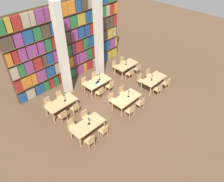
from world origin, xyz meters
TOP-DOWN VIEW (x-y plane):
  - ground_plane at (0.00, 0.00)m, footprint 40.00×40.00m
  - bookshelf_bank at (0.00, 3.75)m, footprint 9.02×0.35m
  - pillar_left at (-1.49, 2.60)m, footprint 0.46×0.46m
  - pillar_center at (1.49, 2.60)m, footprint 0.46×0.46m
  - reading_table_0 at (-3.03, -1.27)m, footprint 1.86×0.92m
  - chair_0 at (-3.52, -2.02)m, footprint 0.42×0.40m
  - chair_1 at (-3.52, -0.52)m, footprint 0.42×0.40m
  - chair_2 at (-2.56, -2.02)m, footprint 0.42×0.40m
  - chair_3 at (-2.56, -0.52)m, footprint 0.42×0.40m
  - desk_lamp_0 at (-2.94, -1.28)m, footprint 0.14×0.14m
  - reading_table_1 at (0.06, -1.30)m, footprint 1.86×0.92m
  - chair_4 at (-0.43, -2.04)m, footprint 0.42×0.40m
  - chair_5 at (-0.43, -0.55)m, footprint 0.42×0.40m
  - chair_6 at (0.53, -2.04)m, footprint 0.42×0.40m
  - chair_7 at (0.53, -0.55)m, footprint 0.42×0.40m
  - desk_lamp_1 at (0.25, -1.29)m, footprint 0.14×0.14m
  - reading_table_2 at (2.91, -1.28)m, footprint 1.86×0.92m
  - chair_8 at (2.44, -2.02)m, footprint 0.42×0.40m
  - chair_9 at (2.44, -0.53)m, footprint 0.42×0.40m
  - chair_10 at (3.38, -2.02)m, footprint 0.42×0.40m
  - chair_11 at (3.38, -0.53)m, footprint 0.42×0.40m
  - desk_lamp_2 at (2.66, -1.27)m, footprint 0.14×0.14m
  - reading_table_3 at (-2.97, 1.21)m, footprint 1.86×0.92m
  - chair_12 at (-3.41, 0.47)m, footprint 0.42×0.40m
  - chair_13 at (-3.41, 1.96)m, footprint 0.42×0.40m
  - chair_14 at (-2.55, 0.47)m, footprint 0.42×0.40m
  - chair_15 at (-2.55, 1.96)m, footprint 0.42×0.40m
  - desk_lamp_3 at (-2.72, 1.18)m, footprint 0.14×0.14m
  - reading_table_4 at (-0.01, 1.25)m, footprint 1.86×0.92m
  - chair_16 at (-0.48, 0.51)m, footprint 0.42×0.40m
  - chair_17 at (-0.48, 2.00)m, footprint 0.42×0.40m
  - chair_18 at (0.46, 0.51)m, footprint 0.42×0.40m
  - chair_19 at (0.46, 2.00)m, footprint 0.42×0.40m
  - desk_lamp_4 at (0.22, 1.28)m, footprint 0.14×0.14m
  - laptop at (-0.16, 0.99)m, footprint 0.32×0.22m
  - reading_table_5 at (2.97, 1.29)m, footprint 1.86×0.92m
  - chair_20 at (2.55, 0.54)m, footprint 0.42×0.40m
  - chair_21 at (2.55, 2.03)m, footprint 0.42×0.40m
  - chair_22 at (3.43, 0.54)m, footprint 0.42×0.40m
  - chair_23 at (3.43, 2.03)m, footprint 0.42×0.40m
  - desk_lamp_5 at (2.95, 1.30)m, footprint 0.14×0.14m

SIDE VIEW (x-z plane):
  - ground_plane at x=0.00m, z-range 0.00..0.00m
  - chair_0 at x=-3.52m, z-range 0.04..0.91m
  - chair_1 at x=-3.52m, z-range 0.04..0.91m
  - chair_2 at x=-2.56m, z-range 0.04..0.91m
  - chair_3 at x=-2.56m, z-range 0.04..0.91m
  - chair_4 at x=-0.43m, z-range 0.04..0.91m
  - chair_5 at x=-0.43m, z-range 0.04..0.91m
  - chair_6 at x=0.53m, z-range 0.04..0.91m
  - chair_7 at x=0.53m, z-range 0.04..0.91m
  - chair_8 at x=2.44m, z-range 0.04..0.91m
  - chair_9 at x=2.44m, z-range 0.04..0.91m
  - chair_10 at x=3.38m, z-range 0.04..0.91m
  - chair_11 at x=3.38m, z-range 0.04..0.91m
  - chair_12 at x=-3.41m, z-range 0.04..0.91m
  - chair_13 at x=-3.41m, z-range 0.04..0.91m
  - chair_14 at x=-2.55m, z-range 0.04..0.91m
  - chair_15 at x=-2.55m, z-range 0.04..0.91m
  - chair_16 at x=-0.48m, z-range 0.04..0.91m
  - chair_17 at x=-0.48m, z-range 0.04..0.91m
  - chair_18 at x=0.46m, z-range 0.04..0.91m
  - chair_19 at x=0.46m, z-range 0.04..0.91m
  - chair_20 at x=2.55m, z-range 0.04..0.91m
  - chair_21 at x=2.55m, z-range 0.04..0.91m
  - chair_22 at x=3.43m, z-range 0.04..0.91m
  - chair_23 at x=3.43m, z-range 0.04..0.91m
  - reading_table_0 at x=-3.03m, z-range 0.29..1.02m
  - reading_table_1 at x=0.06m, z-range 0.29..1.02m
  - reading_table_2 at x=2.91m, z-range 0.29..1.02m
  - reading_table_3 at x=-2.97m, z-range 0.29..1.02m
  - reading_table_4 at x=-0.01m, z-range 0.29..1.02m
  - reading_table_5 at x=2.97m, z-range 0.29..1.02m
  - laptop at x=-0.16m, z-range 0.67..0.88m
  - desk_lamp_5 at x=2.95m, z-range 0.81..1.24m
  - desk_lamp_2 at x=2.66m, z-range 0.81..1.25m
  - desk_lamp_0 at x=-2.94m, z-range 0.81..1.27m
  - desk_lamp_3 at x=-2.72m, z-range 0.82..1.28m
  - desk_lamp_4 at x=0.22m, z-range 0.82..1.29m
  - desk_lamp_1 at x=0.25m, z-range 0.82..1.30m
  - bookshelf_bank at x=0.00m, z-range -0.02..5.48m
  - pillar_left at x=-1.49m, z-range 0.00..6.00m
  - pillar_center at x=1.49m, z-range 0.00..6.00m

